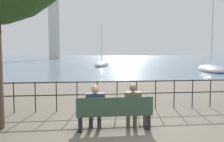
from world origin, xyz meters
TOP-DOWN VIEW (x-y plane):
  - ground_plane at (0.00, 0.00)m, footprint 1000.00×1000.00m
  - harbor_water at (0.00, 160.46)m, footprint 600.00×300.00m
  - park_bench at (0.00, -0.06)m, footprint 1.98×0.45m
  - seated_person_left at (-0.50, 0.01)m, footprint 0.50×0.35m
  - seated_person_right at (0.50, 0.02)m, footprint 0.42×0.35m
  - promenade_railing at (0.00, 1.98)m, footprint 14.86×0.04m
  - sailboat_0 at (1.76, 31.09)m, footprint 3.67×8.25m
  - sailboat_1 at (13.71, 18.36)m, footprint 4.45×7.70m
  - harbor_lighthouse at (-13.56, 83.49)m, footprint 4.26×4.26m

SIDE VIEW (x-z plane):
  - ground_plane at x=0.00m, z-range 0.00..0.00m
  - harbor_water at x=0.00m, z-range 0.00..0.01m
  - sailboat_0 at x=1.76m, z-range -3.44..3.96m
  - sailboat_1 at x=13.71m, z-range -4.96..5.48m
  - park_bench at x=0.00m, z-range -0.01..0.89m
  - seated_person_left at x=-0.50m, z-range 0.06..1.25m
  - seated_person_right at x=0.50m, z-range 0.06..1.26m
  - promenade_railing at x=0.00m, z-range 0.17..1.22m
  - harbor_lighthouse at x=-13.56m, z-range -1.03..28.37m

